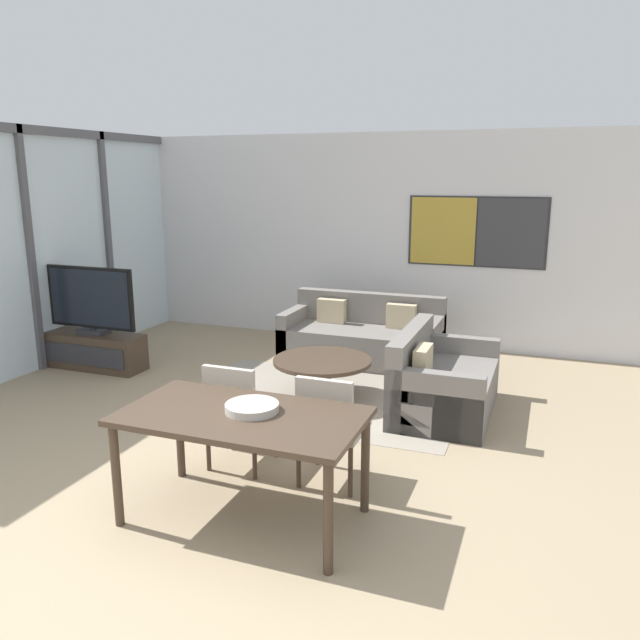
# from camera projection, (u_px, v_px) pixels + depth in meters

# --- Properties ---
(ground_plane) EXTENTS (24.00, 24.00, 0.00)m
(ground_plane) POSITION_uv_depth(u_px,v_px,m) (161.00, 556.00, 3.79)
(ground_plane) COLOR #9E896B
(wall_back) EXTENTS (8.08, 0.09, 2.80)m
(wall_back) POSITION_uv_depth(u_px,v_px,m) (391.00, 240.00, 8.34)
(wall_back) COLOR silver
(wall_back) RESTS_ON ground_plane
(window_wall_left) EXTENTS (0.07, 5.36, 2.80)m
(window_wall_left) POSITION_uv_depth(u_px,v_px,m) (27.00, 240.00, 7.09)
(window_wall_left) COLOR silver
(window_wall_left) RESTS_ON ground_plane
(area_rug) EXTENTS (2.84, 1.88, 0.01)m
(area_rug) POSITION_uv_depth(u_px,v_px,m) (322.00, 397.00, 6.47)
(area_rug) COLOR gray
(area_rug) RESTS_ON ground_plane
(tv_console) EXTENTS (1.24, 0.41, 0.42)m
(tv_console) POSITION_uv_depth(u_px,v_px,m) (95.00, 351.00, 7.42)
(tv_console) COLOR #423326
(tv_console) RESTS_ON ground_plane
(television) EXTENTS (1.18, 0.20, 0.80)m
(television) POSITION_uv_depth(u_px,v_px,m) (91.00, 301.00, 7.28)
(television) COLOR #2D2D33
(television) RESTS_ON tv_console
(sofa_main) EXTENTS (1.92, 0.87, 0.80)m
(sofa_main) POSITION_uv_depth(u_px,v_px,m) (363.00, 339.00, 7.74)
(sofa_main) COLOR slate
(sofa_main) RESTS_ON ground_plane
(sofa_side) EXTENTS (0.87, 1.44, 0.80)m
(sofa_side) POSITION_uv_depth(u_px,v_px,m) (438.00, 384.00, 6.06)
(sofa_side) COLOR slate
(sofa_side) RESTS_ON ground_plane
(coffee_table) EXTENTS (1.01, 1.01, 0.42)m
(coffee_table) POSITION_uv_depth(u_px,v_px,m) (322.00, 369.00, 6.40)
(coffee_table) COLOR #423326
(coffee_table) RESTS_ON ground_plane
(dining_table) EXTENTS (1.59, 0.86, 0.75)m
(dining_table) POSITION_uv_depth(u_px,v_px,m) (242.00, 425.00, 4.06)
(dining_table) COLOR #423326
(dining_table) RESTS_ON ground_plane
(dining_chair_left) EXTENTS (0.46, 0.46, 0.86)m
(dining_chair_left) POSITION_uv_depth(u_px,v_px,m) (238.00, 409.00, 4.82)
(dining_chair_left) COLOR #B2A899
(dining_chair_left) RESTS_ON ground_plane
(dining_chair_centre) EXTENTS (0.46, 0.46, 0.86)m
(dining_chair_centre) POSITION_uv_depth(u_px,v_px,m) (330.00, 423.00, 4.56)
(dining_chair_centre) COLOR #B2A899
(dining_chair_centre) RESTS_ON ground_plane
(fruit_bowl) EXTENTS (0.35, 0.35, 0.05)m
(fruit_bowl) POSITION_uv_depth(u_px,v_px,m) (252.00, 407.00, 4.07)
(fruit_bowl) COLOR #B7B2A8
(fruit_bowl) RESTS_ON dining_table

